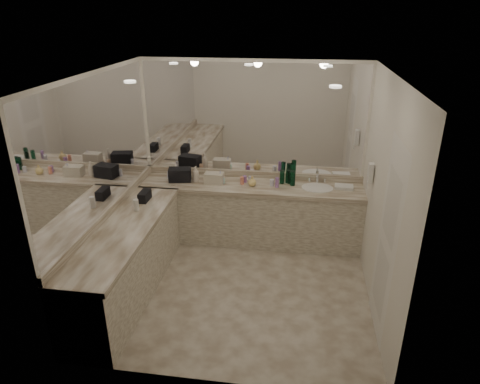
% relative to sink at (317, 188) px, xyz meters
% --- Properties ---
extents(floor, '(3.20, 3.20, 0.00)m').
position_rel_sink_xyz_m(floor, '(-0.95, -1.20, -0.90)').
color(floor, beige).
rests_on(floor, ground).
extents(ceiling, '(3.20, 3.20, 0.00)m').
position_rel_sink_xyz_m(ceiling, '(-0.95, -1.20, 1.71)').
color(ceiling, white).
rests_on(ceiling, floor).
extents(wall_back, '(3.20, 0.02, 2.60)m').
position_rel_sink_xyz_m(wall_back, '(-0.95, 0.30, 0.41)').
color(wall_back, silver).
rests_on(wall_back, floor).
extents(wall_left, '(0.02, 3.00, 2.60)m').
position_rel_sink_xyz_m(wall_left, '(-2.55, -1.20, 0.41)').
color(wall_left, silver).
rests_on(wall_left, floor).
extents(wall_right, '(0.02, 3.00, 2.60)m').
position_rel_sink_xyz_m(wall_right, '(0.65, -1.20, 0.41)').
color(wall_right, silver).
rests_on(wall_right, floor).
extents(vanity_back_base, '(3.20, 0.60, 0.84)m').
position_rel_sink_xyz_m(vanity_back_base, '(-0.95, 0.00, -0.48)').
color(vanity_back_base, silver).
rests_on(vanity_back_base, floor).
extents(vanity_back_top, '(3.20, 0.64, 0.06)m').
position_rel_sink_xyz_m(vanity_back_top, '(-0.95, -0.01, -0.03)').
color(vanity_back_top, beige).
rests_on(vanity_back_top, vanity_back_base).
extents(vanity_left_base, '(0.60, 2.40, 0.84)m').
position_rel_sink_xyz_m(vanity_left_base, '(-2.25, -1.50, -0.48)').
color(vanity_left_base, silver).
rests_on(vanity_left_base, floor).
extents(vanity_left_top, '(0.64, 2.42, 0.06)m').
position_rel_sink_xyz_m(vanity_left_top, '(-2.24, -1.50, -0.03)').
color(vanity_left_top, beige).
rests_on(vanity_left_top, vanity_left_base).
extents(backsplash_back, '(3.20, 0.04, 0.10)m').
position_rel_sink_xyz_m(backsplash_back, '(-0.95, 0.28, 0.05)').
color(backsplash_back, beige).
rests_on(backsplash_back, vanity_back_top).
extents(backsplash_left, '(0.04, 3.00, 0.10)m').
position_rel_sink_xyz_m(backsplash_left, '(-2.53, -1.20, 0.05)').
color(backsplash_left, beige).
rests_on(backsplash_left, vanity_left_top).
extents(mirror_back, '(3.12, 0.01, 1.55)m').
position_rel_sink_xyz_m(mirror_back, '(-0.95, 0.29, 0.88)').
color(mirror_back, white).
rests_on(mirror_back, wall_back).
extents(mirror_left, '(0.01, 2.92, 1.55)m').
position_rel_sink_xyz_m(mirror_left, '(-2.54, -1.20, 0.88)').
color(mirror_left, white).
rests_on(mirror_left, wall_left).
extents(sink, '(0.44, 0.44, 0.03)m').
position_rel_sink_xyz_m(sink, '(0.00, 0.00, 0.00)').
color(sink, white).
rests_on(sink, vanity_back_top).
extents(faucet, '(0.24, 0.16, 0.14)m').
position_rel_sink_xyz_m(faucet, '(0.00, 0.21, 0.07)').
color(faucet, silver).
rests_on(faucet, vanity_back_top).
extents(wall_phone, '(0.06, 0.10, 0.24)m').
position_rel_sink_xyz_m(wall_phone, '(0.61, -0.50, 0.46)').
color(wall_phone, white).
rests_on(wall_phone, wall_right).
extents(door, '(0.02, 0.82, 2.10)m').
position_rel_sink_xyz_m(door, '(0.64, -1.70, 0.16)').
color(door, white).
rests_on(door, wall_right).
extents(black_toiletry_bag, '(0.35, 0.26, 0.18)m').
position_rel_sink_xyz_m(black_toiletry_bag, '(-1.98, -0.01, 0.10)').
color(black_toiletry_bag, black).
rests_on(black_toiletry_bag, vanity_back_top).
extents(black_bag_spill, '(0.11, 0.24, 0.13)m').
position_rel_sink_xyz_m(black_bag_spill, '(-2.25, -0.74, 0.07)').
color(black_bag_spill, black).
rests_on(black_bag_spill, vanity_left_top).
extents(cream_cosmetic_case, '(0.28, 0.17, 0.16)m').
position_rel_sink_xyz_m(cream_cosmetic_case, '(-1.47, -0.02, 0.08)').
color(cream_cosmetic_case, beige).
rests_on(cream_cosmetic_case, vanity_back_top).
extents(hand_towel, '(0.27, 0.19, 0.04)m').
position_rel_sink_xyz_m(hand_towel, '(0.37, 0.05, 0.03)').
color(hand_towel, white).
rests_on(hand_towel, vanity_back_top).
extents(lotion_left, '(0.07, 0.07, 0.16)m').
position_rel_sink_xyz_m(lotion_left, '(-2.25, -1.05, 0.08)').
color(lotion_left, white).
rests_on(lotion_left, vanity_left_top).
extents(soap_bottle_a, '(0.11, 0.11, 0.24)m').
position_rel_sink_xyz_m(soap_bottle_a, '(-1.74, -0.01, 0.12)').
color(soap_bottle_a, silver).
rests_on(soap_bottle_a, vanity_back_top).
extents(soap_bottle_b, '(0.10, 0.10, 0.19)m').
position_rel_sink_xyz_m(soap_bottle_b, '(-1.38, -0.03, 0.10)').
color(soap_bottle_b, silver).
rests_on(soap_bottle_b, vanity_back_top).
extents(soap_bottle_c, '(0.15, 0.15, 0.15)m').
position_rel_sink_xyz_m(soap_bottle_c, '(-0.91, -0.05, 0.08)').
color(soap_bottle_c, '#ECCE7A').
rests_on(soap_bottle_c, vanity_back_top).
extents(green_bottle_0, '(0.07, 0.07, 0.20)m').
position_rel_sink_xyz_m(green_bottle_0, '(-0.50, 0.11, 0.10)').
color(green_bottle_0, '#0B492A').
rests_on(green_bottle_0, vanity_back_top).
extents(green_bottle_1, '(0.07, 0.07, 0.19)m').
position_rel_sink_xyz_m(green_bottle_1, '(-0.42, 0.15, 0.10)').
color(green_bottle_1, '#0B492A').
rests_on(green_bottle_1, vanity_back_top).
extents(green_bottle_2, '(0.06, 0.06, 0.18)m').
position_rel_sink_xyz_m(green_bottle_2, '(-0.39, 0.12, 0.10)').
color(green_bottle_2, '#0B492A').
rests_on(green_bottle_2, vanity_back_top).
extents(green_bottle_3, '(0.07, 0.07, 0.21)m').
position_rel_sink_xyz_m(green_bottle_3, '(-0.35, 0.06, 0.11)').
color(green_bottle_3, '#0B492A').
rests_on(green_bottle_3, vanity_back_top).
extents(amenity_bottle_0, '(0.06, 0.06, 0.09)m').
position_rel_sink_xyz_m(amenity_bottle_0, '(-1.78, 0.07, 0.05)').
color(amenity_bottle_0, '#E0B28C').
rests_on(amenity_bottle_0, vanity_back_top).
extents(amenity_bottle_1, '(0.06, 0.06, 0.07)m').
position_rel_sink_xyz_m(amenity_bottle_1, '(-1.34, -0.01, 0.04)').
color(amenity_bottle_1, silver).
rests_on(amenity_bottle_1, vanity_back_top).
extents(amenity_bottle_2, '(0.04, 0.04, 0.07)m').
position_rel_sink_xyz_m(amenity_bottle_2, '(-0.97, 0.15, 0.04)').
color(amenity_bottle_2, silver).
rests_on(amenity_bottle_2, vanity_back_top).
extents(amenity_bottle_3, '(0.06, 0.06, 0.09)m').
position_rel_sink_xyz_m(amenity_bottle_3, '(-1.04, 0.08, 0.05)').
color(amenity_bottle_3, '#9966B2').
rests_on(amenity_bottle_3, vanity_back_top).
extents(amenity_bottle_4, '(0.05, 0.05, 0.11)m').
position_rel_sink_xyz_m(amenity_bottle_4, '(-1.07, -0.00, 0.06)').
color(amenity_bottle_4, '#E57F66').
rests_on(amenity_bottle_4, vanity_back_top).
extents(amenity_bottle_5, '(0.06, 0.06, 0.09)m').
position_rel_sink_xyz_m(amenity_bottle_5, '(-0.64, 0.00, 0.05)').
color(amenity_bottle_5, silver).
rests_on(amenity_bottle_5, vanity_back_top).
extents(amenity_bottle_6, '(0.04, 0.04, 0.10)m').
position_rel_sink_xyz_m(amenity_bottle_6, '(-1.38, -0.01, 0.05)').
color(amenity_bottle_6, silver).
rests_on(amenity_bottle_6, vanity_back_top).
extents(amenity_bottle_7, '(0.05, 0.05, 0.14)m').
position_rel_sink_xyz_m(amenity_bottle_7, '(-0.56, -0.05, 0.08)').
color(amenity_bottle_7, '#9966B2').
rests_on(amenity_bottle_7, vanity_back_top).
extents(amenity_bottle_8, '(0.05, 0.05, 0.11)m').
position_rel_sink_xyz_m(amenity_bottle_8, '(-2.17, 0.05, 0.06)').
color(amenity_bottle_8, silver).
rests_on(amenity_bottle_8, vanity_back_top).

